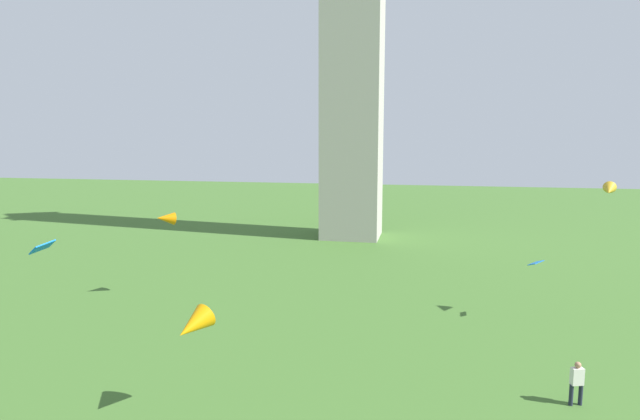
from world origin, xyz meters
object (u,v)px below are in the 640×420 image
object	(u,v)px
person_3	(577,381)
kite_flying_4	(166,218)
kite_flying_2	(193,325)
kite_flying_1	(42,247)
kite_flying_3	(609,190)
monument_obelisk	(353,17)
kite_flying_0	(536,263)

from	to	relation	value
person_3	kite_flying_4	bearing A→B (deg)	-40.22
kite_flying_2	kite_flying_4	xyz separation A→B (m)	(-8.31, 13.69, 1.67)
kite_flying_1	kite_flying_3	bearing A→B (deg)	-49.98
kite_flying_1	kite_flying_4	bearing A→B (deg)	17.93
monument_obelisk	kite_flying_3	xyz separation A→B (m)	(17.79, -24.12, -15.14)
kite_flying_3	kite_flying_0	bearing A→B (deg)	-158.67
kite_flying_2	monument_obelisk	bearing A→B (deg)	111.15
kite_flying_4	monument_obelisk	bearing A→B (deg)	111.32
kite_flying_2	kite_flying_1	bearing A→B (deg)	-169.28
person_3	kite_flying_0	size ratio (longest dim) A/B	1.78
kite_flying_1	kite_flying_3	distance (m)	28.62
monument_obelisk	kite_flying_3	distance (m)	33.58
monument_obelisk	kite_flying_4	xyz separation A→B (m)	(-8.72, -24.57, -17.48)
monument_obelisk	kite_flying_0	distance (m)	34.14
kite_flying_1	kite_flying_3	size ratio (longest dim) A/B	0.86
person_3	monument_obelisk	bearing A→B (deg)	-85.10
kite_flying_2	kite_flying_4	size ratio (longest dim) A/B	1.24
person_3	kite_flying_2	size ratio (longest dim) A/B	0.99
kite_flying_1	kite_flying_4	size ratio (longest dim) A/B	0.75
person_3	kite_flying_1	world-z (taller)	kite_flying_1
kite_flying_0	kite_flying_3	size ratio (longest dim) A/B	0.79
monument_obelisk	person_3	size ratio (longest dim) A/B	25.17
kite_flying_1	kite_flying_4	distance (m)	12.29
kite_flying_0	kite_flying_4	distance (m)	22.98
kite_flying_1	kite_flying_2	size ratio (longest dim) A/B	0.60
person_3	kite_flying_3	world-z (taller)	kite_flying_3
person_3	kite_flying_1	bearing A→B (deg)	-10.39
kite_flying_2	kite_flying_4	distance (m)	16.10
kite_flying_2	kite_flying_4	world-z (taller)	kite_flying_4
kite_flying_3	kite_flying_4	size ratio (longest dim) A/B	0.87
monument_obelisk	kite_flying_1	distance (m)	41.22
monument_obelisk	kite_flying_3	world-z (taller)	monument_obelisk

